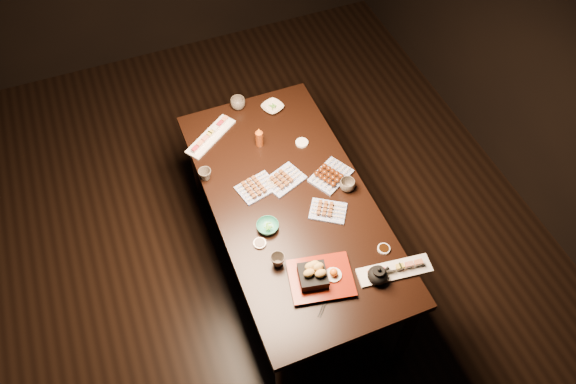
% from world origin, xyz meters
% --- Properties ---
extents(ground, '(5.00, 5.00, 0.00)m').
position_xyz_m(ground, '(0.00, 0.00, 0.00)').
color(ground, black).
rests_on(ground, ground).
extents(dining_table, '(1.18, 1.92, 0.75)m').
position_xyz_m(dining_table, '(0.17, -0.06, 0.38)').
color(dining_table, black).
rests_on(dining_table, ground).
extents(sushi_platter_near, '(0.41, 0.16, 0.05)m').
position_xyz_m(sushi_platter_near, '(0.51, -0.69, 0.77)').
color(sushi_platter_near, white).
rests_on(sushi_platter_near, dining_table).
extents(sushi_platter_far, '(0.38, 0.31, 0.05)m').
position_xyz_m(sushi_platter_far, '(-0.12, 0.59, 0.77)').
color(sushi_platter_far, white).
rests_on(sushi_platter_far, dining_table).
extents(yakitori_plate_center, '(0.27, 0.24, 0.06)m').
position_xyz_m(yakitori_plate_center, '(0.18, 0.09, 0.78)').
color(yakitori_plate_center, '#828EB6').
rests_on(yakitori_plate_center, dining_table).
extents(yakitori_plate_right, '(0.25, 0.24, 0.05)m').
position_xyz_m(yakitori_plate_right, '(0.34, -0.21, 0.78)').
color(yakitori_plate_right, '#828EB6').
rests_on(yakitori_plate_right, dining_table).
extents(yakitori_plate_left, '(0.26, 0.21, 0.06)m').
position_xyz_m(yakitori_plate_left, '(0.01, 0.10, 0.78)').
color(yakitori_plate_left, '#828EB6').
rests_on(yakitori_plate_left, dining_table).
extents(tsukune_plate, '(0.30, 0.27, 0.06)m').
position_xyz_m(tsukune_plate, '(0.46, 0.02, 0.78)').
color(tsukune_plate, '#828EB6').
rests_on(tsukune_plate, dining_table).
extents(edamame_bowl_green, '(0.17, 0.17, 0.04)m').
position_xyz_m(edamame_bowl_green, '(-0.03, -0.19, 0.77)').
color(edamame_bowl_green, '#2C876D').
rests_on(edamame_bowl_green, dining_table).
extents(edamame_bowl_cream, '(0.17, 0.17, 0.03)m').
position_xyz_m(edamame_bowl_cream, '(0.33, 0.69, 0.77)').
color(edamame_bowl_cream, beige).
rests_on(edamame_bowl_cream, dining_table).
extents(tempura_tray, '(0.38, 0.33, 0.12)m').
position_xyz_m(tempura_tray, '(0.12, -0.60, 0.81)').
color(tempura_tray, black).
rests_on(tempura_tray, dining_table).
extents(teacup_near_left, '(0.09, 0.09, 0.07)m').
position_xyz_m(teacup_near_left, '(-0.06, -0.42, 0.79)').
color(teacup_near_left, '#51483D').
rests_on(teacup_near_left, dining_table).
extents(teacup_mid_right, '(0.11, 0.11, 0.07)m').
position_xyz_m(teacup_mid_right, '(0.51, -0.10, 0.79)').
color(teacup_mid_right, '#51483D').
rests_on(teacup_mid_right, dining_table).
extents(teacup_far_left, '(0.11, 0.11, 0.07)m').
position_xyz_m(teacup_far_left, '(-0.25, 0.29, 0.79)').
color(teacup_far_left, '#51483D').
rests_on(teacup_far_left, dining_table).
extents(teacup_far_right, '(0.11, 0.11, 0.08)m').
position_xyz_m(teacup_far_right, '(0.13, 0.78, 0.79)').
color(teacup_far_right, '#51483D').
rests_on(teacup_far_right, dining_table).
extents(teapot, '(0.15, 0.15, 0.11)m').
position_xyz_m(teapot, '(0.40, -0.70, 0.80)').
color(teapot, black).
rests_on(teapot, dining_table).
extents(condiment_bottle, '(0.06, 0.06, 0.15)m').
position_xyz_m(condiment_bottle, '(0.15, 0.42, 0.82)').
color(condiment_bottle, maroon).
rests_on(condiment_bottle, dining_table).
extents(sauce_dish_west, '(0.10, 0.10, 0.01)m').
position_xyz_m(sauce_dish_west, '(-0.10, -0.27, 0.76)').
color(sauce_dish_west, white).
rests_on(sauce_dish_west, dining_table).
extents(sauce_dish_east, '(0.11, 0.11, 0.01)m').
position_xyz_m(sauce_dish_east, '(0.40, 0.33, 0.76)').
color(sauce_dish_east, white).
rests_on(sauce_dish_east, dining_table).
extents(sauce_dish_se, '(0.09, 0.09, 0.01)m').
position_xyz_m(sauce_dish_se, '(0.52, -0.55, 0.76)').
color(sauce_dish_se, white).
rests_on(sauce_dish_se, dining_table).
extents(sauce_dish_nw, '(0.10, 0.10, 0.01)m').
position_xyz_m(sauce_dish_nw, '(-0.16, 0.57, 0.76)').
color(sauce_dish_nw, white).
rests_on(sauce_dish_nw, dining_table).
extents(chopsticks_near, '(0.16, 0.16, 0.01)m').
position_xyz_m(chopsticks_near, '(0.10, -0.71, 0.75)').
color(chopsticks_near, black).
rests_on(chopsticks_near, dining_table).
extents(chopsticks_se, '(0.23, 0.03, 0.01)m').
position_xyz_m(chopsticks_se, '(0.60, -0.69, 0.75)').
color(chopsticks_se, black).
rests_on(chopsticks_se, dining_table).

